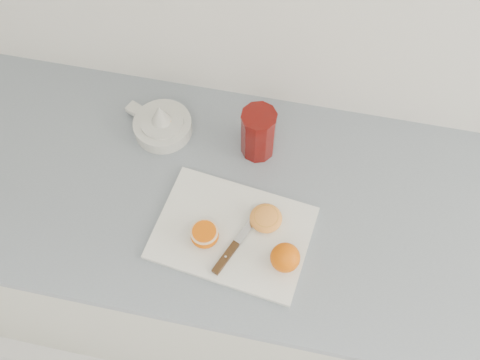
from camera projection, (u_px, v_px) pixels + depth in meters
The scene contains 8 objects.
counter at pixel (225, 259), 1.66m from camera, with size 2.32×0.64×0.89m.
cutting_board at pixel (233, 233), 1.21m from camera, with size 0.34×0.25×0.01m, color white.
whole_orange at pixel (285, 258), 1.14m from camera, with size 0.06×0.06×0.06m.
half_orange at pixel (205, 235), 1.18m from camera, with size 0.06×0.06×0.04m.
squeezed_shell at pixel (266, 218), 1.21m from camera, with size 0.07×0.07×0.03m.
paring_knife at pixel (230, 252), 1.18m from camera, with size 0.09×0.19×0.01m.
citrus_juicer at pixel (162, 124), 1.34m from camera, with size 0.18×0.15×0.10m.
red_tumbler at pixel (258, 134), 1.28m from camera, with size 0.09×0.09×0.14m.
Camera 1 is at (0.09, 1.11, 2.01)m, focal length 40.00 mm.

